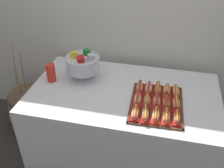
{
  "coord_description": "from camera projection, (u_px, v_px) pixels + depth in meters",
  "views": [
    {
      "loc": [
        0.31,
        -1.77,
        2.06
      ],
      "look_at": [
        -0.1,
        -0.03,
        0.87
      ],
      "focal_mm": 41.76,
      "sensor_mm": 36.0,
      "label": 1
    }
  ],
  "objects": [
    {
      "name": "serving_tray",
      "position": [
        156.0,
        105.0,
        2.04
      ],
      "size": [
        0.43,
        0.54,
        0.01
      ],
      "color": "#56331E",
      "rests_on": "buffet_table"
    },
    {
      "name": "hot_dog_0",
      "position": [
        135.0,
        113.0,
        1.91
      ],
      "size": [
        0.07,
        0.17,
        0.06
      ],
      "color": "#B21414",
      "rests_on": "serving_tray"
    },
    {
      "name": "back_wall",
      "position": [
        138.0,
        9.0,
        2.41
      ],
      "size": [
        6.0,
        0.1,
        2.6
      ],
      "primitive_type": "cube",
      "color": "silver",
      "rests_on": "ground_plane"
    },
    {
      "name": "hot_dog_4",
      "position": [
        177.0,
        118.0,
        1.86
      ],
      "size": [
        0.06,
        0.15,
        0.06
      ],
      "color": "red",
      "rests_on": "serving_tray"
    },
    {
      "name": "hot_dog_12",
      "position": [
        158.0,
        89.0,
        2.16
      ],
      "size": [
        0.06,
        0.18,
        0.06
      ],
      "color": "#B21414",
      "rests_on": "serving_tray"
    },
    {
      "name": "ground_plane",
      "position": [
        122.0,
        155.0,
        2.63
      ],
      "size": [
        10.0,
        10.0,
        0.0
      ],
      "primitive_type": "plane",
      "color": "#38332D"
    },
    {
      "name": "floor_vase",
      "position": [
        30.0,
        109.0,
        2.87
      ],
      "size": [
        0.47,
        0.47,
        1.05
      ],
      "color": "brown",
      "rests_on": "ground_plane"
    },
    {
      "name": "punch_bowl",
      "position": [
        83.0,
        63.0,
        2.29
      ],
      "size": [
        0.3,
        0.3,
        0.26
      ],
      "color": "silver",
      "rests_on": "buffet_table"
    },
    {
      "name": "hot_dog_9",
      "position": [
        176.0,
        103.0,
        2.0
      ],
      "size": [
        0.08,
        0.19,
        0.06
      ],
      "color": "red",
      "rests_on": "serving_tray"
    },
    {
      "name": "hot_dog_6",
      "position": [
        147.0,
        100.0,
        2.03
      ],
      "size": [
        0.07,
        0.17,
        0.06
      ],
      "color": "red",
      "rests_on": "serving_tray"
    },
    {
      "name": "hot_dog_14",
      "position": [
        176.0,
        92.0,
        2.13
      ],
      "size": [
        0.08,
        0.17,
        0.06
      ],
      "color": "#B21414",
      "rests_on": "serving_tray"
    },
    {
      "name": "hot_dog_11",
      "position": [
        149.0,
        89.0,
        2.17
      ],
      "size": [
        0.07,
        0.17,
        0.06
      ],
      "color": "#B21414",
      "rests_on": "serving_tray"
    },
    {
      "name": "buffet_table",
      "position": [
        123.0,
        125.0,
        2.4
      ],
      "size": [
        1.59,
        0.93,
        0.79
      ],
      "color": "silver",
      "rests_on": "ground_plane"
    },
    {
      "name": "hot_dog_13",
      "position": [
        167.0,
        90.0,
        2.14
      ],
      "size": [
        0.07,
        0.15,
        0.06
      ],
      "color": "red",
      "rests_on": "serving_tray"
    },
    {
      "name": "hot_dog_2",
      "position": [
        156.0,
        115.0,
        1.89
      ],
      "size": [
        0.07,
        0.17,
        0.06
      ],
      "color": "red",
      "rests_on": "serving_tray"
    },
    {
      "name": "hot_dog_10",
      "position": [
        140.0,
        88.0,
        2.18
      ],
      "size": [
        0.07,
        0.17,
        0.06
      ],
      "color": "red",
      "rests_on": "serving_tray"
    },
    {
      "name": "hot_dog_3",
      "position": [
        166.0,
        116.0,
        1.88
      ],
      "size": [
        0.07,
        0.17,
        0.06
      ],
      "color": "red",
      "rests_on": "serving_tray"
    },
    {
      "name": "hot_dog_7",
      "position": [
        157.0,
        101.0,
        2.02
      ],
      "size": [
        0.07,
        0.17,
        0.06
      ],
      "color": "red",
      "rests_on": "serving_tray"
    },
    {
      "name": "hot_dog_8",
      "position": [
        166.0,
        103.0,
        2.01
      ],
      "size": [
        0.07,
        0.18,
        0.06
      ],
      "color": "red",
      "rests_on": "serving_tray"
    },
    {
      "name": "hot_dog_5",
      "position": [
        137.0,
        99.0,
        2.04
      ],
      "size": [
        0.07,
        0.17,
        0.06
      ],
      "color": "red",
      "rests_on": "serving_tray"
    },
    {
      "name": "hot_dog_1",
      "position": [
        145.0,
        114.0,
        1.9
      ],
      "size": [
        0.07,
        0.19,
        0.06
      ],
      "color": "#B21414",
      "rests_on": "serving_tray"
    },
    {
      "name": "cup_stack",
      "position": [
        51.0,
        73.0,
        2.29
      ],
      "size": [
        0.08,
        0.08,
        0.17
      ],
      "color": "red",
      "rests_on": "buffet_table"
    }
  ]
}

